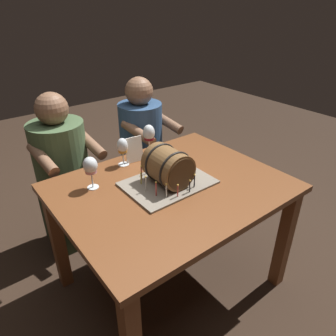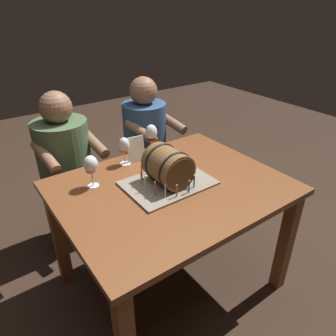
{
  "view_description": "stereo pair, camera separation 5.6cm",
  "coord_description": "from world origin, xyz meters",
  "px_view_note": "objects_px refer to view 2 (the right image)",
  "views": [
    {
      "loc": [
        -0.92,
        -1.14,
        1.67
      ],
      "look_at": [
        -0.01,
        0.02,
        0.85
      ],
      "focal_mm": 33.54,
      "sensor_mm": 36.0,
      "label": 1
    },
    {
      "loc": [
        -0.87,
        -1.18,
        1.67
      ],
      "look_at": [
        -0.01,
        0.02,
        0.85
      ],
      "focal_mm": 33.54,
      "sensor_mm": 36.0,
      "label": 2
    }
  ],
  "objects_px": {
    "wine_glass_amber": "(124,146)",
    "wine_glass_red": "(151,134)",
    "barrel_cake": "(168,169)",
    "wine_glass_rose": "(91,165)",
    "person_seated_left": "(68,176)",
    "dining_table": "(171,202)",
    "menu_card": "(136,149)",
    "person_seated_right": "(146,154)"
  },
  "relations": [
    {
      "from": "person_seated_left",
      "to": "barrel_cake",
      "type": "bearing_deg",
      "value": -67.64
    },
    {
      "from": "wine_glass_amber",
      "to": "person_seated_left",
      "type": "xyz_separation_m",
      "value": [
        -0.24,
        0.43,
        -0.33
      ]
    },
    {
      "from": "barrel_cake",
      "to": "person_seated_left",
      "type": "xyz_separation_m",
      "value": [
        -0.32,
        0.77,
        -0.3
      ]
    },
    {
      "from": "dining_table",
      "to": "barrel_cake",
      "type": "relative_size",
      "value": 2.58
    },
    {
      "from": "menu_card",
      "to": "wine_glass_amber",
      "type": "bearing_deg",
      "value": -175.3
    },
    {
      "from": "dining_table",
      "to": "wine_glass_amber",
      "type": "bearing_deg",
      "value": 102.82
    },
    {
      "from": "dining_table",
      "to": "wine_glass_rose",
      "type": "distance_m",
      "value": 0.49
    },
    {
      "from": "menu_card",
      "to": "person_seated_right",
      "type": "relative_size",
      "value": 0.14
    },
    {
      "from": "barrel_cake",
      "to": "wine_glass_rose",
      "type": "relative_size",
      "value": 2.56
    },
    {
      "from": "barrel_cake",
      "to": "person_seated_right",
      "type": "height_order",
      "value": "person_seated_right"
    },
    {
      "from": "person_seated_right",
      "to": "menu_card",
      "type": "bearing_deg",
      "value": -127.7
    },
    {
      "from": "wine_glass_amber",
      "to": "menu_card",
      "type": "distance_m",
      "value": 0.09
    },
    {
      "from": "wine_glass_rose",
      "to": "person_seated_left",
      "type": "height_order",
      "value": "person_seated_left"
    },
    {
      "from": "wine_glass_red",
      "to": "wine_glass_rose",
      "type": "bearing_deg",
      "value": -160.66
    },
    {
      "from": "dining_table",
      "to": "wine_glass_red",
      "type": "distance_m",
      "value": 0.5
    },
    {
      "from": "barrel_cake",
      "to": "wine_glass_amber",
      "type": "distance_m",
      "value": 0.36
    },
    {
      "from": "wine_glass_amber",
      "to": "wine_glass_red",
      "type": "bearing_deg",
      "value": 11.65
    },
    {
      "from": "wine_glass_rose",
      "to": "person_seated_left",
      "type": "xyz_separation_m",
      "value": [
        0.03,
        0.55,
        -0.34
      ]
    },
    {
      "from": "barrel_cake",
      "to": "wine_glass_amber",
      "type": "height_order",
      "value": "barrel_cake"
    },
    {
      "from": "wine_glass_red",
      "to": "wine_glass_rose",
      "type": "height_order",
      "value": "wine_glass_red"
    },
    {
      "from": "wine_glass_amber",
      "to": "person_seated_right",
      "type": "distance_m",
      "value": 0.68
    },
    {
      "from": "menu_card",
      "to": "person_seated_left",
      "type": "bearing_deg",
      "value": 133.28
    },
    {
      "from": "wine_glass_red",
      "to": "menu_card",
      "type": "relative_size",
      "value": 1.2
    },
    {
      "from": "person_seated_right",
      "to": "person_seated_left",
      "type": "bearing_deg",
      "value": 179.98
    },
    {
      "from": "person_seated_right",
      "to": "wine_glass_red",
      "type": "bearing_deg",
      "value": -115.94
    },
    {
      "from": "barrel_cake",
      "to": "menu_card",
      "type": "distance_m",
      "value": 0.34
    },
    {
      "from": "barrel_cake",
      "to": "wine_glass_rose",
      "type": "xyz_separation_m",
      "value": [
        -0.34,
        0.22,
        0.03
      ]
    },
    {
      "from": "wine_glass_rose",
      "to": "person_seated_left",
      "type": "distance_m",
      "value": 0.65
    },
    {
      "from": "wine_glass_red",
      "to": "person_seated_right",
      "type": "xyz_separation_m",
      "value": [
        0.19,
        0.38,
        -0.35
      ]
    },
    {
      "from": "wine_glass_red",
      "to": "person_seated_left",
      "type": "bearing_deg",
      "value": 140.84
    },
    {
      "from": "dining_table",
      "to": "person_seated_right",
      "type": "distance_m",
      "value": 0.87
    },
    {
      "from": "barrel_cake",
      "to": "menu_card",
      "type": "relative_size",
      "value": 2.94
    },
    {
      "from": "wine_glass_rose",
      "to": "menu_card",
      "type": "relative_size",
      "value": 1.15
    },
    {
      "from": "wine_glass_red",
      "to": "menu_card",
      "type": "height_order",
      "value": "wine_glass_red"
    },
    {
      "from": "barrel_cake",
      "to": "wine_glass_red",
      "type": "relative_size",
      "value": 2.45
    },
    {
      "from": "barrel_cake",
      "to": "person_seated_right",
      "type": "bearing_deg",
      "value": 66.63
    },
    {
      "from": "barrel_cake",
      "to": "wine_glass_rose",
      "type": "height_order",
      "value": "barrel_cake"
    },
    {
      "from": "wine_glass_red",
      "to": "person_seated_left",
      "type": "xyz_separation_m",
      "value": [
        -0.47,
        0.38,
        -0.34
      ]
    },
    {
      "from": "wine_glass_rose",
      "to": "wine_glass_amber",
      "type": "distance_m",
      "value": 0.3
    },
    {
      "from": "barrel_cake",
      "to": "person_seated_right",
      "type": "distance_m",
      "value": 0.9
    },
    {
      "from": "barrel_cake",
      "to": "person_seated_left",
      "type": "height_order",
      "value": "person_seated_left"
    },
    {
      "from": "person_seated_right",
      "to": "barrel_cake",
      "type": "bearing_deg",
      "value": -113.37
    }
  ]
}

